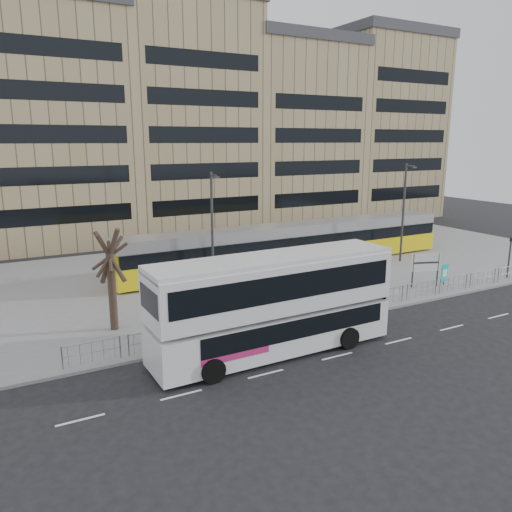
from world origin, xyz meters
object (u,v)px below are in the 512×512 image
traffic_light_west (157,302)px  bare_tree (108,225)px  lamp_post_west (212,225)px  station_sign (426,264)px  double_decker_bus (274,301)px  lamp_post_east (404,209)px  ad_panel (445,273)px  traffic_light_east (510,252)px  pedestrian (284,301)px  tram (293,245)px

traffic_light_west → bare_tree: (-1.73, 2.46, 3.79)m
lamp_post_west → station_sign: bearing=-29.7°
double_decker_bus → lamp_post_east: (18.97, 10.87, 2.01)m
lamp_post_east → station_sign: bearing=-122.0°
ad_panel → traffic_light_east: traffic_light_east is taller
lamp_post_east → lamp_post_west: bearing=177.0°
ad_panel → lamp_post_east: lamp_post_east is taller
pedestrian → traffic_light_west: bearing=91.3°
station_sign → lamp_post_west: size_ratio=0.30×
traffic_light_west → traffic_light_east: 26.87m
traffic_light_west → lamp_post_west: (6.46, 7.67, 2.40)m
tram → lamp_post_west: size_ratio=3.69×
traffic_light_east → lamp_post_west: lamp_post_west is taller
double_decker_bus → bare_tree: (-6.27, 6.56, 3.26)m
bare_tree → pedestrian: bearing=-15.4°
traffic_light_east → pedestrian: bearing=161.0°
traffic_light_east → bare_tree: 29.04m
tram → bare_tree: 18.43m
double_decker_bus → station_sign: (14.91, 4.36, -0.86)m
station_sign → traffic_light_west: (-19.44, -0.26, 0.32)m
lamp_post_west → lamp_post_east: lamp_post_east is taller
tram → ad_panel: size_ratio=18.84×
lamp_post_east → bare_tree: (-25.24, -4.30, 1.25)m
tram → ad_panel: (6.25, -10.16, -0.83)m
traffic_light_west → lamp_post_west: lamp_post_west is taller
lamp_post_west → traffic_light_east: bearing=-22.8°
traffic_light_west → bare_tree: bare_tree is taller
double_decker_bus → traffic_light_west: bearing=136.8°
double_decker_bus → station_sign: bearing=15.3°
traffic_light_west → double_decker_bus: bearing=-42.3°
tram → traffic_light_east: 16.37m
double_decker_bus → lamp_post_west: 12.07m
lamp_post_west → ad_panel: bearing=-28.7°
tram → pedestrian: (-7.04, -10.06, -0.84)m
station_sign → pedestrian: 11.89m
tram → pedestrian: size_ratio=16.26×
ad_panel → traffic_light_east: (5.99, -0.71, 1.06)m
pedestrian → tram: bearing=-32.8°
station_sign → traffic_light_west: 19.44m
ad_panel → traffic_light_west: traffic_light_west is taller
traffic_light_west → lamp_post_west: size_ratio=0.39×
station_sign → lamp_post_east: (4.07, 6.50, 2.86)m
tram → station_sign: bearing=-64.0°
station_sign → lamp_post_west: lamp_post_west is taller
station_sign → bare_tree: bearing=-166.4°
ad_panel → pedestrian: size_ratio=0.86×
pedestrian → traffic_light_east: 19.33m
traffic_light_east → lamp_post_east: 8.76m
pedestrian → lamp_post_east: lamp_post_east is taller
traffic_light_east → bare_tree: bearing=156.6°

